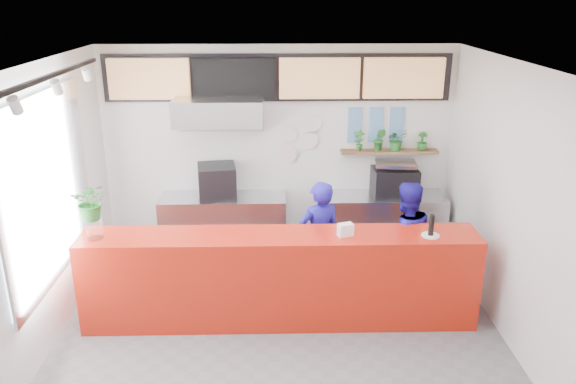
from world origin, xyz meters
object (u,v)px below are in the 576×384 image
(panini_oven, at_px, (217,181))
(staff_right, at_px, (404,241))
(staff_center, at_px, (319,240))
(espresso_machine, at_px, (394,182))
(service_counter, at_px, (280,278))
(pepper_mill, at_px, (431,225))

(panini_oven, relative_size, staff_right, 0.34)
(staff_center, bearing_deg, panini_oven, -62.59)
(panini_oven, relative_size, staff_center, 0.34)
(panini_oven, bearing_deg, espresso_machine, -8.27)
(espresso_machine, bearing_deg, panini_oven, 178.22)
(service_counter, distance_m, panini_oven, 2.08)
(pepper_mill, bearing_deg, staff_center, 150.56)
(service_counter, relative_size, espresso_machine, 7.17)
(espresso_machine, relative_size, staff_center, 0.41)
(service_counter, height_order, pepper_mill, pepper_mill)
(panini_oven, xyz_separation_m, staff_center, (1.37, -1.21, -0.37))
(staff_center, height_order, staff_right, staff_right)
(staff_right, bearing_deg, staff_center, -18.21)
(staff_right, distance_m, pepper_mill, 0.75)
(panini_oven, distance_m, staff_center, 1.86)
(staff_center, xyz_separation_m, pepper_mill, (1.19, -0.67, 0.47))
(espresso_machine, bearing_deg, staff_right, -97.34)
(panini_oven, bearing_deg, pepper_mill, -44.63)
(service_counter, height_order, staff_right, staff_right)
(service_counter, relative_size, staff_center, 2.95)
(service_counter, bearing_deg, staff_right, 17.94)
(staff_right, bearing_deg, espresso_machine, -108.61)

